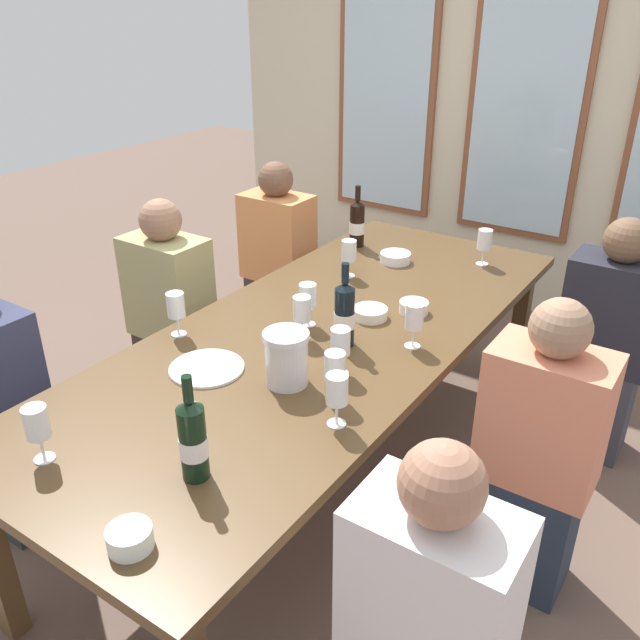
% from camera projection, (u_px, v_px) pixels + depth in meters
% --- Properties ---
extents(ground_plane, '(12.00, 12.00, 0.00)m').
position_uv_depth(ground_plane, '(321.00, 480.00, 2.90)').
color(ground_plane, brown).
extents(back_wall_with_windows, '(4.24, 0.10, 2.90)m').
position_uv_depth(back_wall_with_windows, '(532.00, 79.00, 3.90)').
color(back_wall_with_windows, beige).
rests_on(back_wall_with_windows, ground).
extents(dining_table, '(1.04, 2.59, 0.74)m').
position_uv_depth(dining_table, '(321.00, 344.00, 2.60)').
color(dining_table, '#523A20').
rests_on(dining_table, ground).
extents(white_plate_0, '(0.26, 0.26, 0.01)m').
position_uv_depth(white_plate_0, '(207.00, 368.00, 2.31)').
color(white_plate_0, white).
rests_on(white_plate_0, dining_table).
extents(metal_pitcher, '(0.16, 0.16, 0.19)m').
position_uv_depth(metal_pitcher, '(286.00, 358.00, 2.19)').
color(metal_pitcher, silver).
rests_on(metal_pitcher, dining_table).
extents(wine_bottle_0, '(0.08, 0.08, 0.31)m').
position_uv_depth(wine_bottle_0, '(357.00, 223.00, 3.37)').
color(wine_bottle_0, black).
rests_on(wine_bottle_0, dining_table).
extents(wine_bottle_1, '(0.08, 0.08, 0.32)m').
position_uv_depth(wine_bottle_1, '(193.00, 440.00, 1.75)').
color(wine_bottle_1, black).
rests_on(wine_bottle_1, dining_table).
extents(wine_bottle_2, '(0.08, 0.08, 0.32)m').
position_uv_depth(wine_bottle_2, '(344.00, 314.00, 2.42)').
color(wine_bottle_2, black).
rests_on(wine_bottle_2, dining_table).
extents(tasting_bowl_0, '(0.12, 0.12, 0.05)m').
position_uv_depth(tasting_bowl_0, '(414.00, 307.00, 2.70)').
color(tasting_bowl_0, white).
rests_on(tasting_bowl_0, dining_table).
extents(tasting_bowl_1, '(0.15, 0.15, 0.05)m').
position_uv_depth(tasting_bowl_1, '(395.00, 257.00, 3.20)').
color(tasting_bowl_1, white).
rests_on(tasting_bowl_1, dining_table).
extents(tasting_bowl_2, '(0.11, 0.11, 0.05)m').
position_uv_depth(tasting_bowl_2, '(130.00, 538.00, 1.57)').
color(tasting_bowl_2, white).
rests_on(tasting_bowl_2, dining_table).
extents(tasting_bowl_3, '(0.14, 0.14, 0.04)m').
position_uv_depth(tasting_bowl_3, '(370.00, 313.00, 2.66)').
color(tasting_bowl_3, white).
rests_on(tasting_bowl_3, dining_table).
extents(wine_glass_0, '(0.07, 0.07, 0.17)m').
position_uv_depth(wine_glass_0, '(302.00, 311.00, 2.46)').
color(wine_glass_0, white).
rests_on(wine_glass_0, dining_table).
extents(wine_glass_1, '(0.07, 0.07, 0.17)m').
position_uv_depth(wine_glass_1, '(176.00, 307.00, 2.49)').
color(wine_glass_1, white).
rests_on(wine_glass_1, dining_table).
extents(wine_glass_2, '(0.07, 0.07, 0.17)m').
position_uv_depth(wine_glass_2, '(337.00, 391.00, 1.97)').
color(wine_glass_2, white).
rests_on(wine_glass_2, dining_table).
extents(wine_glass_3, '(0.07, 0.07, 0.17)m').
position_uv_depth(wine_glass_3, '(335.00, 368.00, 2.08)').
color(wine_glass_3, white).
rests_on(wine_glass_3, dining_table).
extents(wine_glass_4, '(0.07, 0.07, 0.17)m').
position_uv_depth(wine_glass_4, '(485.00, 241.00, 3.14)').
color(wine_glass_4, white).
rests_on(wine_glass_4, dining_table).
extents(wine_glass_5, '(0.07, 0.07, 0.17)m').
position_uv_depth(wine_glass_5, '(349.00, 252.00, 3.00)').
color(wine_glass_5, white).
rests_on(wine_glass_5, dining_table).
extents(wine_glass_6, '(0.07, 0.07, 0.17)m').
position_uv_depth(wine_glass_6, '(308.00, 298.00, 2.56)').
color(wine_glass_6, white).
rests_on(wine_glass_6, dining_table).
extents(wine_glass_7, '(0.07, 0.07, 0.17)m').
position_uv_depth(wine_glass_7, '(37.00, 424.00, 1.82)').
color(wine_glass_7, white).
rests_on(wine_glass_7, dining_table).
extents(wine_glass_8, '(0.07, 0.07, 0.17)m').
position_uv_depth(wine_glass_8, '(414.00, 317.00, 2.40)').
color(wine_glass_8, white).
rests_on(wine_glass_8, dining_table).
extents(wine_glass_9, '(0.07, 0.07, 0.17)m').
position_uv_depth(wine_glass_9, '(340.00, 344.00, 2.23)').
color(wine_glass_9, white).
rests_on(wine_glass_9, dining_table).
extents(seated_person_2, '(0.38, 0.24, 1.11)m').
position_uv_depth(seated_person_2, '(278.00, 264.00, 3.75)').
color(seated_person_2, '#392C2F').
rests_on(seated_person_2, ground).
extents(seated_person_3, '(0.38, 0.24, 1.11)m').
position_uv_depth(seated_person_3, '(604.00, 346.00, 2.90)').
color(seated_person_3, '#393A44').
rests_on(seated_person_3, ground).
extents(seated_person_4, '(0.38, 0.24, 1.11)m').
position_uv_depth(seated_person_4, '(172.00, 319.00, 3.14)').
color(seated_person_4, '#382A2B').
rests_on(seated_person_4, ground).
extents(seated_person_5, '(0.38, 0.24, 1.11)m').
position_uv_depth(seated_person_5, '(537.00, 458.00, 2.21)').
color(seated_person_5, '#242F3F').
rests_on(seated_person_5, ground).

